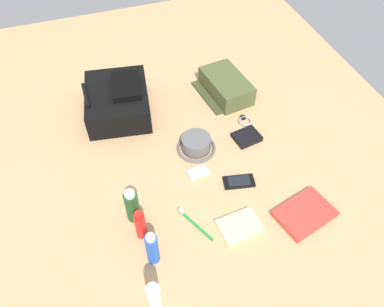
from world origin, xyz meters
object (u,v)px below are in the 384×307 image
deodorant_spray (152,248)px  toothbrush (193,223)px  sunscreen_spray (140,225)px  media_player (199,172)px  backpack (118,100)px  paperback_novel (305,214)px  wristwatch (245,121)px  shampoo_bottle (132,206)px  cell_phone (239,182)px  toothpaste_tube (154,298)px  toiletry_pouch (225,86)px  notepad (240,226)px  bucket_hat (196,144)px  wallet (247,137)px

deodorant_spray → toothbrush: bearing=-63.7°
sunscreen_spray → media_player: sunscreen_spray is taller
backpack → sunscreen_spray: backpack is taller
paperback_novel → wristwatch: size_ratio=3.37×
shampoo_bottle → cell_phone: bearing=-87.6°
toothpaste_tube → wristwatch: toothpaste_tube is taller
paperback_novel → cell_phone: size_ratio=1.80×
backpack → wristwatch: backpack is taller
sunscreen_spray → media_player: (0.20, -0.29, -0.06)m
toiletry_pouch → media_player: toiletry_pouch is taller
paperback_novel → media_player: paperback_novel is taller
backpack → notepad: (-0.75, -0.28, -0.06)m
bucket_hat → media_player: size_ratio=1.91×
toothbrush → wallet: size_ratio=1.49×
backpack → wallet: size_ratio=3.44×
backpack → sunscreen_spray: 0.66m
toothpaste_tube → paperback_novel: (0.15, -0.61, -0.07)m
wristwatch → notepad: 0.55m
wallet → sunscreen_spray: bearing=110.2°
deodorant_spray → media_player: bearing=-42.4°
notepad → deodorant_spray: bearing=88.0°
sunscreen_spray → shampoo_bottle: shampoo_bottle is taller
toothpaste_tube → shampoo_bottle: bearing=-1.9°
toothpaste_tube → toiletry_pouch: bearing=-34.0°
backpack → deodorant_spray: (-0.76, 0.04, 0.01)m
deodorant_spray → cell_phone: bearing=-63.5°
bucket_hat → shampoo_bottle: bearing=126.5°
toothpaste_tube → notepad: bearing=-64.1°
sunscreen_spray → paperback_novel: (-0.12, -0.59, -0.06)m
sunscreen_spray → wristwatch: 0.72m
media_player → paperback_novel: bearing=-136.0°
bucket_hat → wristwatch: 0.28m
shampoo_bottle → media_player: shampoo_bottle is taller
deodorant_spray → cell_phone: (0.20, -0.41, -0.07)m
cell_phone → notepad: (-0.19, 0.08, 0.00)m
wallet → bucket_hat: bearing=76.8°
sunscreen_spray → wristwatch: sunscreen_spray is taller
wallet → cell_phone: bearing=139.4°
backpack → wristwatch: size_ratio=5.34×
deodorant_spray → paperback_novel: bearing=-91.5°
cell_phone → shampoo_bottle: bearing=92.4°
notepad → backpack: bearing=15.8°
toiletry_pouch → toothpaste_tube: 1.06m
deodorant_spray → paperback_novel: deodorant_spray is taller
shampoo_bottle → media_player: size_ratio=1.78×
paperback_novel → deodorant_spray: bearing=88.5°
backpack → toiletry_pouch: size_ratio=1.29×
backpack → media_player: (-0.47, -0.23, -0.06)m
shampoo_bottle → wallet: shampoo_bottle is taller
sunscreen_spray → bucket_hat: bearing=-44.7°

